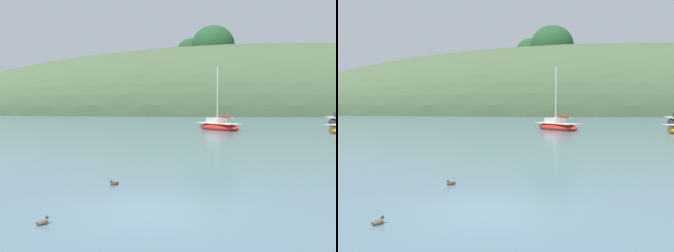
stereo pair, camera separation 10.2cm
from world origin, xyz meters
TOP-DOWN VIEW (x-y plane):
  - ground_plane at (0.00, 0.00)m, footprint 400.00×400.00m
  - far_shoreline_hill at (25.02, 83.19)m, footprint 150.00×36.00m
  - sailboat_blue_center at (4.68, 34.27)m, footprint 4.68×5.54m
  - duck_lead at (-2.60, -1.41)m, footprint 0.34×0.39m
  - duck_lone_right at (-1.56, 4.06)m, footprint 0.37×0.36m

SIDE VIEW (x-z plane):
  - ground_plane at x=0.00m, z-range 0.00..0.00m
  - duck_lead at x=-2.60m, z-range -0.07..0.17m
  - duck_lone_right at x=-1.56m, z-range -0.07..0.17m
  - far_shoreline_hill at x=25.02m, z-range -15.78..15.98m
  - sailboat_blue_center at x=4.68m, z-range -2.87..3.57m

